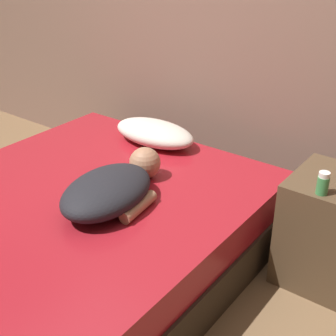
% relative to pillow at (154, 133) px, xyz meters
% --- Properties ---
extents(ground_plane, '(12.00, 12.00, 0.00)m').
position_rel_pillow_xyz_m(ground_plane, '(0.09, -0.74, -0.49)').
color(ground_plane, brown).
extents(bed, '(1.64, 1.84, 0.42)m').
position_rel_pillow_xyz_m(bed, '(0.09, -0.74, -0.28)').
color(bed, '#2D2319').
rests_on(bed, ground_plane).
extents(pillow, '(0.56, 0.30, 0.14)m').
position_rel_pillow_xyz_m(pillow, '(0.00, 0.00, 0.00)').
color(pillow, beige).
rests_on(pillow, bed).
extents(person_lying, '(0.43, 0.72, 0.17)m').
position_rel_pillow_xyz_m(person_lying, '(0.28, -0.68, 0.01)').
color(person_lying, black).
rests_on(person_lying, bed).
extents(bottle_green, '(0.05, 0.05, 0.11)m').
position_rel_pillow_xyz_m(bottle_green, '(1.15, -0.24, 0.13)').
color(bottle_green, '#3D8E4C').
rests_on(bottle_green, nightstand).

